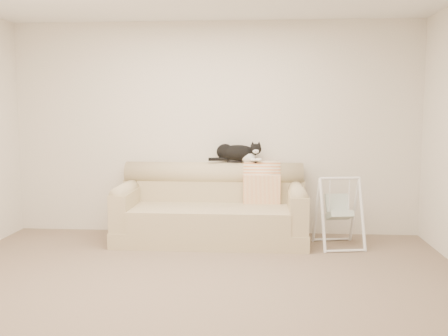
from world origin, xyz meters
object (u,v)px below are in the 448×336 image
at_px(remote_b, 251,162).
at_px(tuxedo_cat, 238,153).
at_px(baby_swing, 339,212).
at_px(sofa, 212,211).
at_px(remote_a, 234,161).

relative_size(remote_b, tuxedo_cat, 0.26).
height_order(tuxedo_cat, baby_swing, tuxedo_cat).
bearing_deg(remote_b, tuxedo_cat, 172.55).
relative_size(sofa, baby_swing, 2.76).
bearing_deg(remote_b, sofa, -153.27).
height_order(sofa, remote_b, remote_b).
height_order(remote_b, tuxedo_cat, tuxedo_cat).
bearing_deg(tuxedo_cat, remote_a, 176.97).
height_order(remote_a, tuxedo_cat, tuxedo_cat).
bearing_deg(baby_swing, tuxedo_cat, 159.38).
xyz_separation_m(sofa, remote_b, (0.46, 0.23, 0.56)).
xyz_separation_m(remote_a, tuxedo_cat, (0.04, -0.00, 0.11)).
xyz_separation_m(remote_b, tuxedo_cat, (-0.16, 0.02, 0.11)).
relative_size(remote_a, baby_swing, 0.23).
distance_m(remote_a, tuxedo_cat, 0.11).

